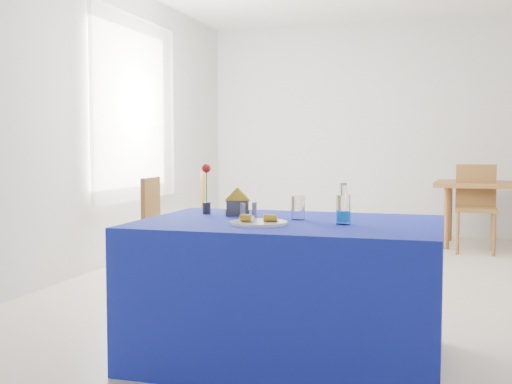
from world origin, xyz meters
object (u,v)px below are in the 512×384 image
plate (258,223)px  chair_win_b (212,206)px  blue_table (289,290)px  chair_bg_left (476,201)px  oak_table (503,189)px  water_bottle (343,210)px  chair_win_a (162,221)px

plate → chair_win_b: 3.85m
plate → chair_win_b: size_ratio=0.35×
plate → blue_table: plate is taller
plate → chair_bg_left: (1.24, 4.31, -0.21)m
chair_win_b → blue_table: bearing=-176.4°
oak_table → chair_bg_left: bearing=-127.9°
blue_table → chair_bg_left: 4.28m
water_bottle → oak_table: 4.72m
oak_table → chair_bg_left: (-0.31, -0.40, -0.12)m
water_bottle → chair_bg_left: bearing=78.9°
blue_table → chair_bg_left: chair_bg_left is taller
water_bottle → plate: bearing=-161.9°
oak_table → chair_win_a: size_ratio=1.73×
water_bottle → chair_win_b: 3.92m
water_bottle → oak_table: (1.13, 4.58, -0.15)m
blue_table → chair_bg_left: size_ratio=1.66×
chair_win_a → plate: bearing=-149.4°
water_bottle → blue_table: bearing=170.1°
plate → oak_table: 4.96m
oak_table → chair_win_b: size_ratio=1.77×
chair_bg_left → chair_win_a: size_ratio=1.08×
chair_win_a → chair_bg_left: bearing=-55.0°
blue_table → chair_win_b: chair_win_b is taller
chair_win_a → blue_table: bearing=-144.4°
blue_table → water_bottle: size_ratio=7.44×
plate → chair_win_a: chair_win_a is taller
plate → water_bottle: bearing=18.1°
chair_win_a → chair_win_b: size_ratio=1.02×
water_bottle → chair_win_b: (-1.99, 3.36, -0.33)m
plate → water_bottle: size_ratio=1.40×
plate → blue_table: bearing=58.0°
blue_table → chair_win_b: 3.72m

